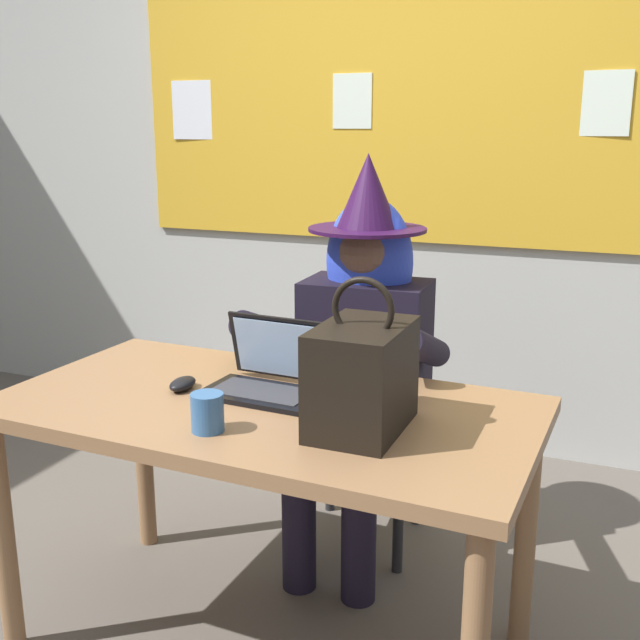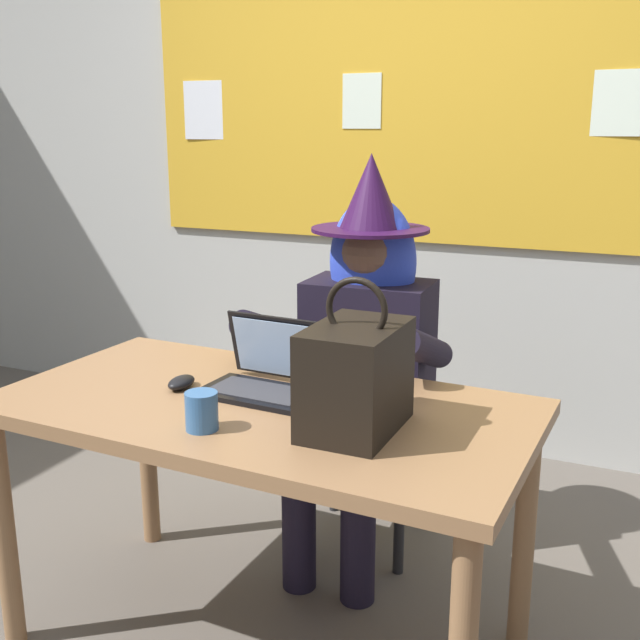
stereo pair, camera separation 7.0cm
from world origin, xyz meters
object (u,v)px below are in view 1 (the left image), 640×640
desk_main (265,434)px  handbag (362,376)px  laptop (269,375)px  coffee_mug (207,412)px  computer_mouse (183,384)px  chair_at_desk (368,404)px  person_costumed (360,339)px

desk_main → handbag: bearing=-12.9°
laptop → coffee_mug: laptop is taller
desk_main → computer_mouse: size_ratio=14.03×
chair_at_desk → handbag: bearing=12.6°
desk_main → chair_at_desk: 0.75m
desk_main → laptop: size_ratio=4.40×
desk_main → chair_at_desk: chair_at_desk is taller
laptop → coffee_mug: size_ratio=3.49×
chair_at_desk → laptop: laptop is taller
laptop → desk_main: bearing=-70.3°
coffee_mug → computer_mouse: bearing=133.4°
coffee_mug → laptop: bearing=87.9°
person_costumed → laptop: bearing=-11.1°
chair_at_desk → laptop: bearing=-11.3°
person_costumed → laptop: person_costumed is taller
laptop → chair_at_desk: bearing=86.5°
chair_at_desk → computer_mouse: chair_at_desk is taller
chair_at_desk → handbag: handbag is taller
desk_main → laptop: bearing=106.9°
desk_main → person_costumed: bearing=85.0°
person_costumed → computer_mouse: 0.68m
computer_mouse → handbag: handbag is taller
person_costumed → coffee_mug: person_costumed is taller
chair_at_desk → coffee_mug: bearing=-9.9°
chair_at_desk → computer_mouse: bearing=-27.5°
chair_at_desk → laptop: size_ratio=2.66×
laptop → person_costumed: bearing=84.1°
person_costumed → computer_mouse: bearing=-29.6°
person_costumed → computer_mouse: person_costumed is taller
coffee_mug → chair_at_desk: bearing=85.1°
laptop → handbag: 0.37m
desk_main → handbag: handbag is taller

